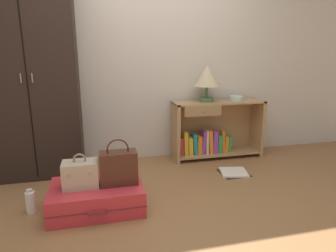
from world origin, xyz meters
name	(u,v)px	position (x,y,z in m)	size (l,w,h in m)	color
ground_plane	(168,218)	(0.00, 0.00, 0.00)	(9.00, 9.00, 0.00)	olive
back_wall	(138,52)	(0.00, 1.50, 1.30)	(6.40, 0.10, 2.60)	beige
wardrobe	(32,76)	(-1.13, 1.20, 1.06)	(0.90, 0.47, 2.12)	black
bookshelf	(213,131)	(0.89, 1.27, 0.33)	(1.13, 0.34, 0.71)	tan
table_lamp	(207,77)	(0.79, 1.27, 1.01)	(0.31, 0.31, 0.44)	#4C7542
bowl	(236,98)	(1.17, 1.26, 0.74)	(0.17, 0.17, 0.06)	silver
suitcase_large	(97,197)	(-0.55, 0.28, 0.11)	(0.77, 0.53, 0.22)	#D1333D
train_case	(81,174)	(-0.67, 0.28, 0.33)	(0.28, 0.19, 0.29)	#B7A88E
handbag	(119,167)	(-0.36, 0.27, 0.36)	(0.31, 0.16, 0.39)	#472319
bottle	(31,202)	(-1.08, 0.35, 0.10)	(0.08, 0.08, 0.21)	white
open_book_on_floor	(234,172)	(0.92, 0.71, 0.01)	(0.33, 0.33, 0.02)	white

